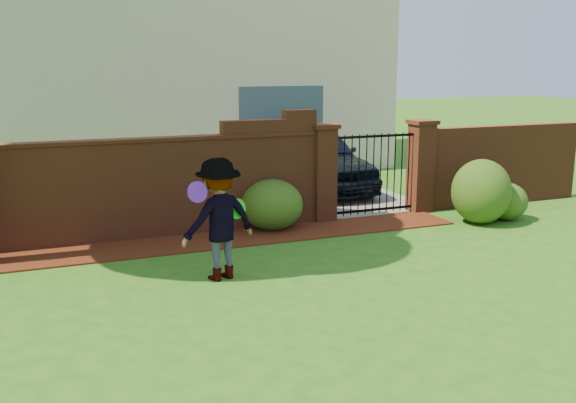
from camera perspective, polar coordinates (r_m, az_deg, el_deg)
name	(u,v)px	position (r m, az deg, el deg)	size (l,w,h in m)	color
ground	(282,310)	(8.08, -0.54, -9.68)	(80.00, 80.00, 0.01)	#285B16
mulch_bed	(156,247)	(10.90, -11.65, -3.96)	(11.10, 1.08, 0.03)	#3B170A
brick_wall	(83,190)	(11.21, -17.80, 0.95)	(8.70, 0.31, 2.16)	maroon
brick_wall_return	(500,165)	(14.56, 18.33, 3.12)	(4.00, 0.25, 1.70)	maroon
pillar_left	(323,172)	(12.29, 3.13, 2.62)	(0.50, 0.50, 1.88)	maroon
pillar_right	(421,165)	(13.36, 11.75, 3.16)	(0.50, 0.50, 1.88)	maroon
iron_gate	(373,174)	(12.80, 7.61, 2.46)	(1.78, 0.03, 1.60)	black
driveway	(296,182)	(16.50, 0.73, 1.78)	(3.20, 8.00, 0.01)	slate
house	(164,57)	(19.34, -10.96, 12.52)	(12.40, 6.40, 6.30)	beige
car	(318,159)	(15.26, 2.70, 3.76)	(1.78, 4.43, 1.51)	black
shrub_left	(272,205)	(11.71, -1.44, -0.28)	(1.14, 1.14, 0.93)	#1F4615
shrub_middle	(481,192)	(12.68, 16.83, 0.85)	(1.12, 1.12, 1.24)	#1F4615
shrub_right	(506,201)	(13.17, 18.85, 0.01)	(0.82, 0.82, 0.73)	#1F4615
man	(220,220)	(8.99, -6.08, -1.63)	(1.12, 0.64, 1.73)	gray
frisbee_purple	(197,192)	(8.64, -8.07, 0.84)	(0.29, 0.29, 0.03)	#6A20C9
frisbee_green	(237,209)	(9.13, -4.57, -0.65)	(0.29, 0.29, 0.03)	#1ACA22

